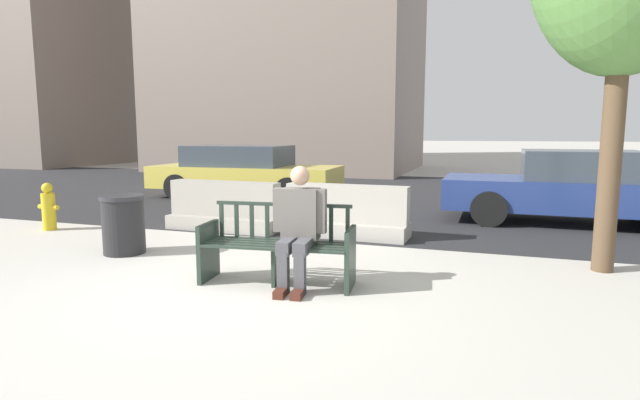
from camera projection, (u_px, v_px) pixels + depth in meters
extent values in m
plane|color=#B7B2A8|center=(226.00, 294.00, 5.21)|extent=(200.00, 200.00, 0.00)
cube|color=#28282B|center=(386.00, 195.00, 13.39)|extent=(120.00, 12.00, 0.01)
cube|color=#28382D|center=(208.00, 251.00, 5.69)|extent=(0.11, 0.52, 0.66)
cube|color=#28382D|center=(350.00, 259.00, 5.34)|extent=(0.11, 0.52, 0.66)
cube|color=#28382D|center=(277.00, 264.00, 5.53)|extent=(0.08, 0.33, 0.45)
cube|color=#28382D|center=(271.00, 249.00, 5.28)|extent=(1.60, 0.24, 0.02)
cube|color=#28382D|center=(274.00, 247.00, 5.39)|extent=(1.60, 0.24, 0.02)
cube|color=#28382D|center=(277.00, 244.00, 5.50)|extent=(1.60, 0.24, 0.02)
cube|color=#28382D|center=(280.00, 242.00, 5.61)|extent=(1.60, 0.24, 0.02)
cube|color=#28382D|center=(283.00, 240.00, 5.72)|extent=(1.60, 0.24, 0.02)
cube|color=#28382D|center=(283.00, 204.00, 5.68)|extent=(1.59, 0.21, 0.04)
cube|color=#28382D|center=(222.00, 220.00, 5.86)|extent=(0.05, 0.03, 0.38)
cube|color=#28382D|center=(237.00, 221.00, 5.82)|extent=(0.05, 0.03, 0.38)
cube|color=#28382D|center=(252.00, 221.00, 5.78)|extent=(0.05, 0.03, 0.38)
cube|color=#28382D|center=(267.00, 222.00, 5.74)|extent=(0.05, 0.03, 0.38)
cube|color=#28382D|center=(283.00, 223.00, 5.71)|extent=(0.05, 0.03, 0.38)
cube|color=#28382D|center=(299.00, 223.00, 5.67)|extent=(0.05, 0.03, 0.38)
cube|color=#28382D|center=(315.00, 224.00, 5.63)|extent=(0.05, 0.03, 0.38)
cube|color=#28382D|center=(331.00, 224.00, 5.59)|extent=(0.05, 0.03, 0.38)
cube|color=#28382D|center=(348.00, 225.00, 5.55)|extent=(0.05, 0.03, 0.38)
cube|color=#28382D|center=(207.00, 224.00, 5.63)|extent=(0.10, 0.46, 0.03)
cube|color=#28382D|center=(350.00, 230.00, 5.28)|extent=(0.10, 0.46, 0.03)
cube|color=#66605B|center=(301.00, 214.00, 5.47)|extent=(0.42, 0.28, 0.56)
sphere|color=tan|center=(300.00, 176.00, 5.39)|extent=(0.21, 0.21, 0.21)
cube|color=#4C4C51|center=(287.00, 245.00, 5.32)|extent=(0.19, 0.45, 0.14)
cube|color=#4C4C51|center=(304.00, 246.00, 5.28)|extent=(0.19, 0.45, 0.14)
cube|color=#4C4C51|center=(283.00, 273.00, 5.19)|extent=(0.12, 0.12, 0.45)
cube|color=#4C4C51|center=(300.00, 274.00, 5.15)|extent=(0.12, 0.12, 0.45)
cube|color=#4C2319|center=(281.00, 292.00, 5.13)|extent=(0.14, 0.27, 0.08)
cube|color=#4C2319|center=(298.00, 293.00, 5.10)|extent=(0.14, 0.27, 0.08)
cube|color=#66605B|center=(278.00, 210.00, 5.49)|extent=(0.10, 0.13, 0.48)
cube|color=#66605B|center=(322.00, 211.00, 5.38)|extent=(0.10, 0.13, 0.48)
cube|color=#ADA89E|center=(347.00, 229.00, 8.09)|extent=(2.02, 0.74, 0.24)
cube|color=#ADA89E|center=(347.00, 203.00, 8.04)|extent=(2.01, 0.36, 0.60)
cube|color=#9E998E|center=(225.00, 223.00, 8.66)|extent=(2.02, 0.75, 0.24)
cube|color=#9E998E|center=(225.00, 199.00, 8.60)|extent=(2.01, 0.37, 0.60)
cylinder|color=brown|center=(611.00, 148.00, 5.88)|extent=(0.24, 0.24, 2.99)
cube|color=#DBC64C|center=(246.00, 177.00, 12.89)|extent=(4.87, 2.06, 0.56)
cube|color=#38424C|center=(239.00, 156.00, 12.87)|extent=(2.60, 1.74, 0.52)
cylinder|color=black|center=(311.00, 183.00, 13.35)|extent=(0.65, 0.25, 0.64)
cylinder|color=black|center=(289.00, 191.00, 11.67)|extent=(0.65, 0.25, 0.64)
cylinder|color=black|center=(211.00, 180.00, 14.17)|extent=(0.65, 0.25, 0.64)
cylinder|color=black|center=(177.00, 187.00, 12.49)|extent=(0.65, 0.25, 0.64)
cube|color=navy|center=(568.00, 194.00, 9.19)|extent=(4.43, 1.79, 0.56)
cube|color=#38424C|center=(581.00, 165.00, 9.06)|extent=(1.99, 1.55, 0.53)
cylinder|color=black|center=(489.00, 209.00, 8.90)|extent=(0.64, 0.23, 0.64)
cylinder|color=black|center=(490.00, 198.00, 10.43)|extent=(0.64, 0.23, 0.64)
cylinder|color=black|center=(640.00, 204.00, 9.54)|extent=(0.64, 0.23, 0.64)
cylinder|color=#232326|center=(124.00, 226.00, 6.92)|extent=(0.56, 0.56, 0.76)
cylinder|color=#2D2D33|center=(122.00, 197.00, 6.87)|extent=(0.59, 0.59, 0.06)
cylinder|color=gold|center=(49.00, 212.00, 8.59)|extent=(0.22, 0.22, 0.64)
sphere|color=gold|center=(47.00, 188.00, 8.54)|extent=(0.18, 0.18, 0.18)
cylinder|color=gold|center=(42.00, 207.00, 8.63)|extent=(0.10, 0.08, 0.08)
cylinder|color=gold|center=(55.00, 207.00, 8.54)|extent=(0.10, 0.08, 0.08)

